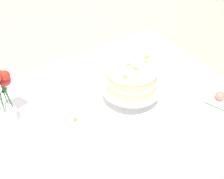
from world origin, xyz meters
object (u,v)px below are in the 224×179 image
(flower_vase, at_px, (2,96))
(teacup, at_px, (140,145))
(dining_table, at_px, (102,129))
(layer_cake, at_px, (132,76))
(cake_stand, at_px, (131,89))
(fallen_rose, at_px, (220,96))

(flower_vase, xyz_separation_m, teacup, (0.42, -0.45, -0.14))
(dining_table, height_order, layer_cake, layer_cake)
(dining_table, bearing_deg, teacup, -82.23)
(layer_cake, bearing_deg, dining_table, -176.17)
(flower_vase, relative_size, teacup, 2.56)
(dining_table, xyz_separation_m, flower_vase, (-0.38, 0.20, 0.25))
(dining_table, relative_size, flower_vase, 4.35)
(teacup, bearing_deg, flower_vase, 132.73)
(layer_cake, xyz_separation_m, flower_vase, (-0.56, 0.19, 0.00))
(layer_cake, height_order, teacup, layer_cake)
(layer_cake, distance_m, flower_vase, 0.59)
(cake_stand, height_order, teacup, cake_stand)
(dining_table, bearing_deg, layer_cake, 3.83)
(layer_cake, relative_size, teacup, 1.98)
(dining_table, relative_size, layer_cake, 5.61)
(dining_table, xyz_separation_m, teacup, (0.03, -0.26, 0.11))
(cake_stand, relative_size, teacup, 2.31)
(fallen_rose, bearing_deg, layer_cake, 148.82)
(flower_vase, bearing_deg, fallen_rose, -23.89)
(cake_stand, xyz_separation_m, teacup, (-0.14, -0.27, -0.06))
(dining_table, distance_m, layer_cake, 0.31)
(dining_table, xyz_separation_m, cake_stand, (0.18, 0.01, 0.17))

